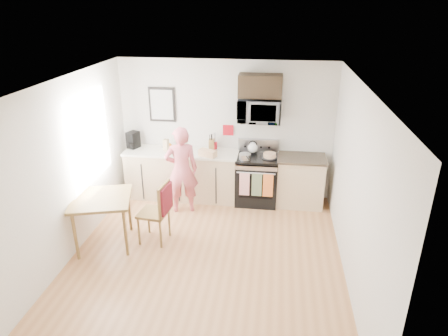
# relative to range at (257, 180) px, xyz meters

# --- Properties ---
(floor) EXTENTS (4.60, 4.60, 0.00)m
(floor) POSITION_rel_range_xyz_m (-0.63, -1.98, -0.44)
(floor) COLOR #A46B3F
(floor) RESTS_ON ground
(back_wall) EXTENTS (4.00, 0.04, 2.60)m
(back_wall) POSITION_rel_range_xyz_m (-0.63, 0.32, 0.86)
(back_wall) COLOR silver
(back_wall) RESTS_ON floor
(front_wall) EXTENTS (4.00, 0.04, 2.60)m
(front_wall) POSITION_rel_range_xyz_m (-0.63, -4.28, 0.86)
(front_wall) COLOR silver
(front_wall) RESTS_ON floor
(left_wall) EXTENTS (0.04, 4.60, 2.60)m
(left_wall) POSITION_rel_range_xyz_m (-2.63, -1.98, 0.86)
(left_wall) COLOR silver
(left_wall) RESTS_ON floor
(right_wall) EXTENTS (0.04, 4.60, 2.60)m
(right_wall) POSITION_rel_range_xyz_m (1.37, -1.98, 0.86)
(right_wall) COLOR silver
(right_wall) RESTS_ON floor
(ceiling) EXTENTS (4.00, 4.60, 0.04)m
(ceiling) POSITION_rel_range_xyz_m (-0.63, -1.98, 2.16)
(ceiling) COLOR silver
(ceiling) RESTS_ON back_wall
(window) EXTENTS (0.06, 1.40, 1.50)m
(window) POSITION_rel_range_xyz_m (-2.59, -1.18, 1.11)
(window) COLOR silver
(window) RESTS_ON left_wall
(cabinet_left) EXTENTS (2.10, 0.60, 0.90)m
(cabinet_left) POSITION_rel_range_xyz_m (-1.43, 0.02, 0.01)
(cabinet_left) COLOR tan
(cabinet_left) RESTS_ON floor
(countertop_left) EXTENTS (2.14, 0.64, 0.04)m
(countertop_left) POSITION_rel_range_xyz_m (-1.43, 0.02, 0.48)
(countertop_left) COLOR silver
(countertop_left) RESTS_ON cabinet_left
(cabinet_right) EXTENTS (0.84, 0.60, 0.90)m
(cabinet_right) POSITION_rel_range_xyz_m (0.80, 0.02, 0.01)
(cabinet_right) COLOR tan
(cabinet_right) RESTS_ON floor
(countertop_right) EXTENTS (0.88, 0.64, 0.04)m
(countertop_right) POSITION_rel_range_xyz_m (0.80, 0.02, 0.48)
(countertop_right) COLOR black
(countertop_right) RESTS_ON cabinet_right
(range) EXTENTS (0.76, 0.70, 1.16)m
(range) POSITION_rel_range_xyz_m (0.00, 0.00, 0.00)
(range) COLOR black
(range) RESTS_ON floor
(microwave) EXTENTS (0.76, 0.51, 0.42)m
(microwave) POSITION_rel_range_xyz_m (-0.00, 0.10, 1.32)
(microwave) COLOR #A8A9AD
(microwave) RESTS_ON back_wall
(upper_cabinet) EXTENTS (0.76, 0.35, 0.40)m
(upper_cabinet) POSITION_rel_range_xyz_m (-0.00, 0.15, 1.74)
(upper_cabinet) COLOR black
(upper_cabinet) RESTS_ON back_wall
(wall_art) EXTENTS (0.50, 0.04, 0.65)m
(wall_art) POSITION_rel_range_xyz_m (-1.83, 0.30, 1.31)
(wall_art) COLOR black
(wall_art) RESTS_ON back_wall
(wall_trivet) EXTENTS (0.20, 0.02, 0.20)m
(wall_trivet) POSITION_rel_range_xyz_m (-0.58, 0.31, 0.86)
(wall_trivet) COLOR #B00F1C
(wall_trivet) RESTS_ON back_wall
(person) EXTENTS (0.66, 0.53, 1.59)m
(person) POSITION_rel_range_xyz_m (-1.30, -0.53, 0.36)
(person) COLOR #B93249
(person) RESTS_ON floor
(dining_table) EXTENTS (0.93, 0.93, 0.81)m
(dining_table) POSITION_rel_range_xyz_m (-2.26, -1.76, 0.28)
(dining_table) COLOR brown
(dining_table) RESTS_ON floor
(chair) EXTENTS (0.52, 0.47, 1.01)m
(chair) POSITION_rel_range_xyz_m (-1.38, -1.57, 0.22)
(chair) COLOR brown
(chair) RESTS_ON floor
(knife_block) EXTENTS (0.11, 0.15, 0.22)m
(knife_block) POSITION_rel_range_xyz_m (-0.87, 0.14, 0.61)
(knife_block) COLOR brown
(knife_block) RESTS_ON countertop_left
(utensil_crock) EXTENTS (0.11, 0.11, 0.32)m
(utensil_crock) POSITION_rel_range_xyz_m (-0.84, 0.24, 0.63)
(utensil_crock) COLOR #B00F1C
(utensil_crock) RESTS_ON countertop_left
(fruit_bowl) EXTENTS (0.28, 0.28, 0.10)m
(fruit_bowl) POSITION_rel_range_xyz_m (-1.73, 0.11, 0.54)
(fruit_bowl) COLOR white
(fruit_bowl) RESTS_ON countertop_left
(milk_carton) EXTENTS (0.10, 0.10, 0.23)m
(milk_carton) POSITION_rel_range_xyz_m (-1.71, 0.01, 0.62)
(milk_carton) COLOR tan
(milk_carton) RESTS_ON countertop_left
(coffee_maker) EXTENTS (0.25, 0.29, 0.32)m
(coffee_maker) POSITION_rel_range_xyz_m (-2.38, 0.09, 0.65)
(coffee_maker) COLOR black
(coffee_maker) RESTS_ON countertop_left
(bread_bag) EXTENTS (0.36, 0.27, 0.12)m
(bread_bag) POSITION_rel_range_xyz_m (-0.90, -0.16, 0.56)
(bread_bag) COLOR tan
(bread_bag) RESTS_ON countertop_left
(cake) EXTENTS (0.28, 0.28, 0.09)m
(cake) POSITION_rel_range_xyz_m (0.22, -0.05, 0.53)
(cake) COLOR black
(cake) RESTS_ON range
(kettle) EXTENTS (0.19, 0.19, 0.24)m
(kettle) POSITION_rel_range_xyz_m (-0.10, 0.17, 0.59)
(kettle) COLOR white
(kettle) RESTS_ON range
(pot) EXTENTS (0.21, 0.34, 0.10)m
(pot) POSITION_rel_range_xyz_m (-0.21, -0.18, 0.54)
(pot) COLOR #A8A9AD
(pot) RESTS_ON range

